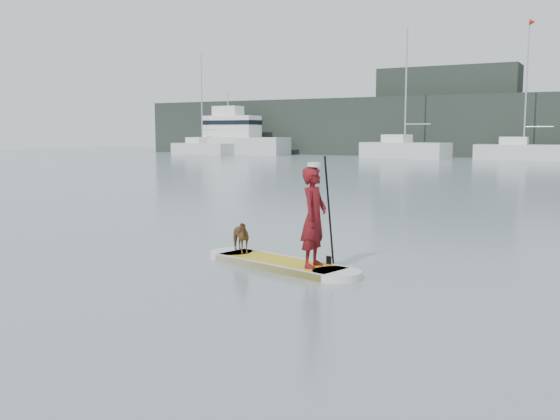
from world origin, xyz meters
The scene contains 12 objects.
ground centered at (0.00, 0.00, 0.00)m, with size 140.00×140.00×0.00m, color slate.
paddleboard centered at (0.78, -1.70, 0.06)m, with size 3.22×1.43×0.12m.
paddler centered at (1.51, -1.89, 0.95)m, with size 0.60×0.40×1.65m, color maroon.
white_cap centered at (1.51, -1.89, 1.81)m, with size 0.22×0.22×0.07m, color silver.
dog centered at (-0.24, -1.43, 0.42)m, with size 0.32×0.71×0.60m, color brown.
paddle centered at (1.66, -1.59, 0.80)m, with size 0.11×0.30×2.00m.
sailboat_a centered at (-33.85, 44.30, 0.74)m, with size 7.57×3.32×10.62m.
sailboat_c centered at (-11.66, 45.09, 0.87)m, with size 8.52×4.19×11.71m.
sailboat_d centered at (-1.51, 46.22, 0.85)m, with size 8.12×2.80×11.83m.
motor_yacht_b centered at (-30.80, 46.56, 1.94)m, with size 10.57×3.85×6.91m.
shore_mass centered at (0.00, 53.00, 3.00)m, with size 90.00×6.00×6.00m, color black.
shore_building_west centered at (-10.00, 54.00, 4.50)m, with size 14.00×4.00×9.00m, color black.
Camera 1 is at (5.86, -11.04, 2.31)m, focal length 40.00 mm.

